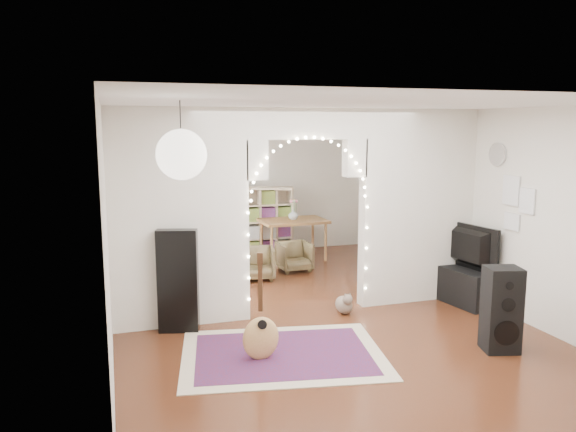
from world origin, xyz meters
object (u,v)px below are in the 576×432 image
object	(u,v)px
acoustic_guitar	(261,321)
dining_chair_right	(257,263)
floor_speaker	(502,310)
bookcase	(259,221)
media_console	(460,285)
dining_table	(293,223)
dining_chair_left	(294,256)

from	to	relation	value
acoustic_guitar	dining_chair_right	bearing A→B (deg)	99.18
acoustic_guitar	floor_speaker	distance (m)	2.65
acoustic_guitar	floor_speaker	world-z (taller)	acoustic_guitar
bookcase	dining_chair_right	distance (m)	1.74
acoustic_guitar	dining_chair_right	size ratio (longest dim) A/B	1.73
acoustic_guitar	bookcase	bearing A→B (deg)	98.46
media_console	dining_chair_right	distance (m)	3.19
acoustic_guitar	dining_table	world-z (taller)	acoustic_guitar
acoustic_guitar	dining_table	size ratio (longest dim) A/B	0.81
media_console	dining_chair_right	world-z (taller)	dining_chair_right
acoustic_guitar	bookcase	distance (m)	4.91
floor_speaker	media_console	distance (m)	1.74
bookcase	dining_chair_right	bearing A→B (deg)	-84.23
floor_speaker	bookcase	bearing A→B (deg)	119.08
floor_speaker	media_console	size ratio (longest dim) A/B	0.95
media_console	dining_table	bearing A→B (deg)	105.19
acoustic_guitar	dining_chair_right	xyz separation A→B (m)	(0.77, 3.12, -0.17)
media_console	bookcase	bearing A→B (deg)	108.84
acoustic_guitar	dining_table	distance (m)	4.59
media_console	dining_chair_left	xyz separation A→B (m)	(-1.68, 2.39, 0.00)
acoustic_guitar	dining_chair_left	distance (m)	3.77
media_console	bookcase	size ratio (longest dim) A/B	0.75
floor_speaker	dining_table	world-z (taller)	floor_speaker
floor_speaker	media_console	xyz separation A→B (m)	(0.60, 1.62, -0.22)
bookcase	dining_chair_right	xyz separation A→B (m)	(-0.46, -1.63, -0.40)
acoustic_guitar	floor_speaker	xyz separation A→B (m)	(2.59, -0.57, 0.04)
floor_speaker	dining_chair_left	xyz separation A→B (m)	(-1.07, 4.01, -0.22)
dining_chair_right	dining_chair_left	bearing A→B (deg)	34.45
acoustic_guitar	dining_table	xyz separation A→B (m)	(1.76, 4.23, 0.25)
floor_speaker	dining_chair_right	xyz separation A→B (m)	(-1.82, 3.69, -0.21)
bookcase	acoustic_guitar	bearing A→B (deg)	-82.88
dining_chair_right	dining_table	bearing A→B (deg)	59.64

